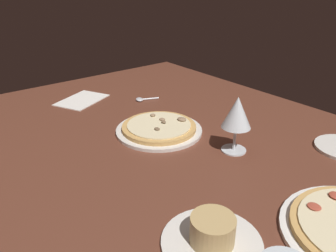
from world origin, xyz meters
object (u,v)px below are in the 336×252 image
(ramekin_on_saucer, at_px, (212,236))
(wine_glass_far, at_px, (237,114))
(spoon, at_px, (142,99))
(pizza_main, at_px, (159,128))
(paper_menu, at_px, (82,100))

(ramekin_on_saucer, bearing_deg, wine_glass_far, -54.83)
(ramekin_on_saucer, distance_m, spoon, 0.77)
(pizza_main, relative_size, ramekin_on_saucer, 1.43)
(ramekin_on_saucer, xyz_separation_m, spoon, (0.70, -0.32, -0.02))
(ramekin_on_saucer, bearing_deg, pizza_main, -25.56)
(wine_glass_far, height_order, spoon, wine_glass_far)
(pizza_main, bearing_deg, spoon, -23.60)
(wine_glass_far, bearing_deg, ramekin_on_saucer, 125.17)
(pizza_main, xyz_separation_m, paper_menu, (0.41, 0.07, -0.01))
(ramekin_on_saucer, height_order, paper_menu, ramekin_on_saucer)
(wine_glass_far, xyz_separation_m, spoon, (0.49, -0.02, -0.11))
(pizza_main, height_order, spoon, pizza_main)
(pizza_main, relative_size, paper_menu, 1.43)
(paper_menu, bearing_deg, spoon, -154.57)
(ramekin_on_saucer, bearing_deg, paper_menu, -9.46)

